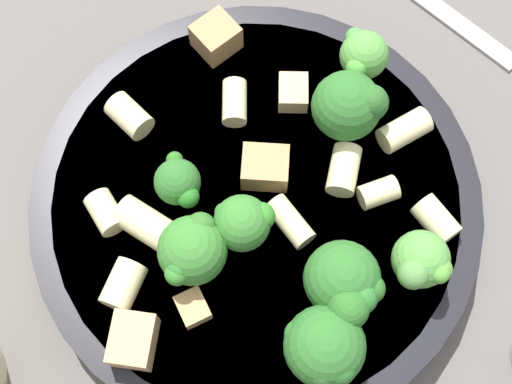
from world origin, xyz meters
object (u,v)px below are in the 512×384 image
(rigatoni_7, at_px, (106,213))
(rigatoni_8, at_px, (123,285))
(broccoli_floret_1, at_px, (351,105))
(rigatoni_0, at_px, (344,170))
(broccoli_floret_0, at_px, (244,222))
(chicken_chunk_3, at_px, (193,308))
(rigatoni_9, at_px, (129,116))
(broccoli_floret_3, at_px, (192,250))
(rigatoni_3, at_px, (378,193))
(chicken_chunk_2, at_px, (263,167))
(chicken_chunk_1, at_px, (133,341))
(chicken_chunk_4, at_px, (301,95))
(broccoli_floret_5, at_px, (324,349))
(broccoli_floret_2, at_px, (363,56))
(rigatoni_5, at_px, (290,222))
(pasta_bowl, at_px, (256,206))
(rigatoni_1, at_px, (145,223))
(broccoli_floret_7, at_px, (345,284))
(chicken_chunk_0, at_px, (216,37))
(broccoli_floret_6, at_px, (421,262))
(rigatoni_6, at_px, (436,220))
(rigatoni_4, at_px, (404,130))
(broccoli_floret_4, at_px, (178,183))
(rigatoni_2, at_px, (235,102))

(rigatoni_7, bearing_deg, rigatoni_8, -144.12)
(broccoli_floret_1, distance_m, rigatoni_0, 0.03)
(broccoli_floret_0, bearing_deg, chicken_chunk_3, 166.13)
(broccoli_floret_1, distance_m, rigatoni_9, 0.12)
(broccoli_floret_3, height_order, rigatoni_3, broccoli_floret_3)
(chicken_chunk_3, bearing_deg, rigatoni_7, 62.33)
(rigatoni_0, height_order, rigatoni_3, rigatoni_0)
(rigatoni_8, bearing_deg, broccoli_floret_0, -45.59)
(broccoli_floret_3, height_order, chicken_chunk_2, broccoli_floret_3)
(broccoli_floret_3, distance_m, chicken_chunk_2, 0.06)
(broccoli_floret_3, distance_m, rigatoni_8, 0.04)
(chicken_chunk_1, bearing_deg, rigatoni_0, -30.87)
(chicken_chunk_2, bearing_deg, broccoli_floret_1, -39.16)
(rigatoni_9, xyz_separation_m, chicken_chunk_2, (-0.01, -0.08, 0.00))
(rigatoni_0, bearing_deg, broccoli_floret_1, 13.02)
(rigatoni_0, bearing_deg, chicken_chunk_4, 44.42)
(broccoli_floret_5, bearing_deg, rigatoni_9, 57.43)
(broccoli_floret_2, distance_m, rigatoni_7, 0.16)
(broccoli_floret_2, height_order, rigatoni_5, broccoli_floret_2)
(rigatoni_3, bearing_deg, pasta_bowl, 109.65)
(rigatoni_1, bearing_deg, chicken_chunk_4, -28.50)
(broccoli_floret_0, xyz_separation_m, broccoli_floret_2, (0.11, -0.03, 0.00))
(rigatoni_7, distance_m, rigatoni_9, 0.06)
(pasta_bowl, relative_size, rigatoni_1, 8.31)
(broccoli_floret_0, distance_m, rigatoni_3, 0.08)
(broccoli_floret_2, relative_size, broccoli_floret_7, 0.81)
(broccoli_floret_1, distance_m, chicken_chunk_2, 0.06)
(rigatoni_7, bearing_deg, rigatoni_5, -73.88)
(broccoli_floret_1, xyz_separation_m, chicken_chunk_1, (-0.15, 0.07, -0.02))
(rigatoni_5, xyz_separation_m, rigatoni_9, (0.03, 0.10, 0.00))
(chicken_chunk_0, xyz_separation_m, chicken_chunk_3, (-0.15, -0.04, -0.00))
(rigatoni_7, height_order, rigatoni_8, rigatoni_8)
(broccoli_floret_1, relative_size, broccoli_floret_2, 1.18)
(broccoli_floret_6, height_order, rigatoni_6, broccoli_floret_6)
(broccoli_floret_1, bearing_deg, chicken_chunk_1, 156.48)
(broccoli_floret_3, xyz_separation_m, chicken_chunk_0, (0.13, 0.03, -0.01))
(chicken_chunk_3, bearing_deg, pasta_bowl, -8.93)
(rigatoni_0, distance_m, rigatoni_7, 0.13)
(rigatoni_3, xyz_separation_m, rigatoni_4, (0.04, -0.00, 0.00))
(rigatoni_0, xyz_separation_m, chicken_chunk_3, (-0.10, 0.05, -0.00))
(rigatoni_1, relative_size, rigatoni_9, 1.24)
(rigatoni_1, xyz_separation_m, chicken_chunk_4, (0.10, -0.05, -0.00))
(rigatoni_3, height_order, rigatoni_7, rigatoni_7)
(rigatoni_4, bearing_deg, chicken_chunk_2, 124.93)
(rigatoni_0, bearing_deg, broccoli_floret_4, 115.94)
(broccoli_floret_7, height_order, rigatoni_4, broccoli_floret_7)
(broccoli_floret_0, bearing_deg, rigatoni_9, 63.01)
(broccoli_floret_0, xyz_separation_m, broccoli_floret_4, (0.01, 0.04, -0.00))
(rigatoni_9, bearing_deg, rigatoni_2, -62.19)
(rigatoni_2, bearing_deg, broccoli_floret_3, -173.65)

